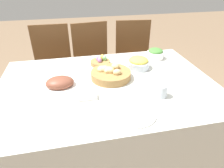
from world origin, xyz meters
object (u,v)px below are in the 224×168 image
Objects in this scene: chair_far_left at (54,68)px; egg_basket at (101,61)px; green_salad_bowl at (155,54)px; drinking_cup at (162,91)px; fork at (110,117)px; chair_far_right at (133,61)px; chair_far_center at (93,65)px; knife at (159,110)px; bread_basket at (110,74)px; butter_dish at (87,96)px; pineapple_bowl at (138,63)px; dinner_plate at (135,113)px; ham_platter at (60,83)px; spoon at (163,110)px.

chair_far_left reaches higher than egg_basket.
drinking_cup is at bearing -108.97° from green_salad_bowl.
drinking_cup is (0.39, 0.15, 0.04)m from fork.
chair_far_center is at bearing -173.41° from chair_far_right.
knife is (-0.25, -1.28, 0.25)m from chair_far_right.
green_salad_bowl is (0.55, -0.51, 0.30)m from chair_far_center.
bread_basket is 0.44m from drinking_cup.
drinking_cup is at bearing -49.06° from bread_basket.
drinking_cup is 0.70× the size of butter_dish.
chair_far_right is 5.10× the size of pineapple_bowl.
chair_far_left is 1.08m from pineapple_bowl.
butter_dish is at bearing -115.69° from chair_far_right.
drinking_cup is at bearing 32.25° from dinner_plate.
chair_far_left is 3.87× the size of dinner_plate.
knife is at bearing -35.02° from ham_platter.
egg_basket is at bearing 96.49° from dinner_plate.
butter_dish is at bearing -142.09° from pineapple_bowl.
butter_dish reaches higher than dinner_plate.
bread_basket is (0.51, -0.81, 0.29)m from chair_far_left.
bread_basket is 1.84× the size of spoon.
chair_far_left is 5.88× the size of fork.
fork and knife have the same top height.
pineapple_bowl is (0.31, -0.14, 0.02)m from egg_basket.
bread_basket is at bearing 113.54° from knife.
pineapple_bowl reaches higher than ham_platter.
spoon is at bearing -70.17° from egg_basket.
bread_basket reaches higher than spoon.
pineapple_bowl is (-0.18, -0.68, 0.30)m from chair_far_right.
dinner_plate is 1.52× the size of spoon.
spoon is (0.28, -1.28, 0.25)m from chair_far_center.
pineapple_bowl is at bearing 86.72° from spoon.
chair_far_center is 0.81m from pineapple_bowl.
dinner_plate is (-0.45, -0.77, -0.04)m from green_salad_bowl.
pineapple_bowl is 0.65m from dinner_plate.
drinking_cup is (0.08, 0.15, 0.04)m from knife.
egg_basket is at bearing -48.08° from chair_far_left.
green_salad_bowl is (0.05, -0.51, 0.30)m from chair_far_right.
egg_basket is at bearing -125.78° from chair_far_right.
chair_far_left is at bearing 120.25° from spoon.
pineapple_bowl is at bearing 37.91° from butter_dish.
pineapple_bowl is 2.22× the size of drinking_cup.
chair_far_left is at bearing 107.47° from fork.
knife is (0.21, -0.48, -0.04)m from bread_basket.
green_salad_bowl reaches higher than dinner_plate.
ham_platter reaches higher than spoon.
green_salad_bowl is at bearing 36.29° from pineapple_bowl.
pineapple_bowl is (0.32, -0.68, 0.30)m from chair_far_center.
green_salad_bowl is 0.94× the size of fork.
spoon is at bearing -27.14° from butter_dish.
butter_dish is at bearing 151.13° from knife.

